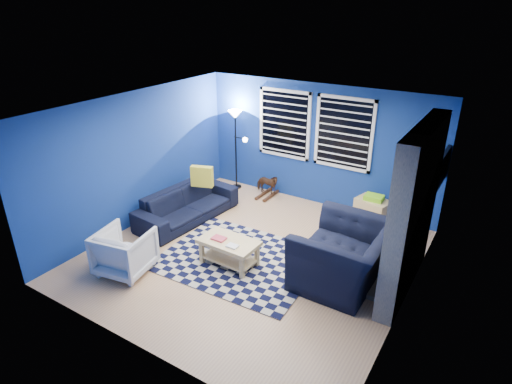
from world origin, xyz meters
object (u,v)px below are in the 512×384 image
Objects in this scene: sofa at (187,205)px; cabinet at (372,211)px; armchair_bent at (125,251)px; coffee_table at (229,247)px; floor_lamp at (236,125)px; rocking_horse at (267,184)px; armchair_big at (343,255)px; tv at (442,170)px.

cabinet is (3.13, 1.71, -0.04)m from sofa.
armchair_bent reaches higher than sofa.
floor_lamp is (-1.65, 2.66, 1.14)m from coffee_table.
sofa reaches higher than coffee_table.
armchair_bent is 1.49× the size of rocking_horse.
armchair_bent is 1.14× the size of cabinet.
sofa is at bearing -136.64° from cabinet.
armchair_big is 1.81m from coffee_table.
rocking_horse is at bearing -128.92° from armchair_big.
armchair_big is (-0.89, -1.89, -0.93)m from tv.
tv is 2.29m from armchair_big.
coffee_table is 1.37× the size of cabinet.
floor_lamp reaches higher than cabinet.
armchair_big is at bearing -115.14° from tv.
armchair_big reaches higher than coffee_table.
armchair_bent reaches higher than rocking_horse.
cabinet is (-1.09, 0.17, -1.13)m from tv.
sofa is 4.02× the size of rocking_horse.
armchair_bent is at bearing -62.62° from armchair_big.
rocking_horse is at bearing 176.81° from tv.
armchair_big is at bearing -163.57° from armchair_bent.
rocking_horse is 0.55× the size of coffee_table.
floor_lamp is (-0.04, 1.79, 1.15)m from sofa.
tv is at bearing 6.13° from cabinet.
cabinet is 0.39× the size of floor_lamp.
tv is 1.58m from cabinet.
rocking_horse is 2.74m from coffee_table.
rocking_horse reaches higher than coffee_table.
armchair_big is 2.08× the size of cabinet.
armchair_bent is at bearing -141.90° from coffee_table.
tv is at bearing -99.62° from rocking_horse.
armchair_bent is (-3.00, -1.53, -0.11)m from armchair_big.
tv is 3.61m from rocking_horse.
rocking_horse is at bearing -3.80° from floor_lamp.
floor_lamp is at bearing 121.84° from coffee_table.
rocking_horse is at bearing 107.52° from coffee_table.
coffee_table is at bearing -168.91° from rocking_horse.
cabinet is at bearing -138.60° from armchair_bent.
cabinet is 3.40m from floor_lamp.
tv is 0.56× the size of floor_lamp.
coffee_table is (1.61, -0.88, 0.01)m from sofa.
coffee_table is at bearing -152.50° from armchair_bent.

